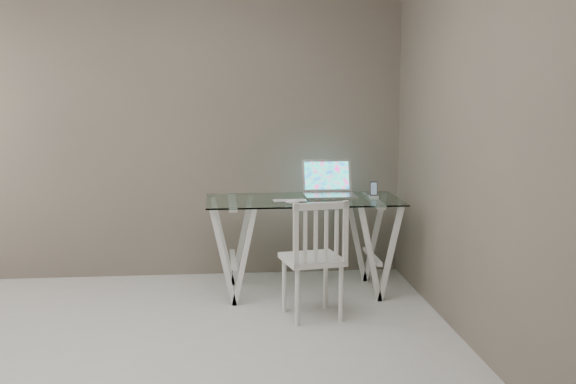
# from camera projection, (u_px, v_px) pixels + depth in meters

# --- Properties ---
(room) EXTENTS (4.50, 4.52, 2.71)m
(room) POSITION_uv_depth(u_px,v_px,m) (119.00, 68.00, 3.75)
(room) COLOR beige
(room) RESTS_ON ground
(desk) EXTENTS (1.50, 0.70, 0.75)m
(desk) POSITION_uv_depth(u_px,v_px,m) (303.00, 245.00, 5.64)
(desk) COLOR silver
(desk) RESTS_ON ground
(chair) EXTENTS (0.46, 0.46, 0.85)m
(chair) POSITION_uv_depth(u_px,v_px,m) (315.00, 254.00, 4.97)
(chair) COLOR silver
(chair) RESTS_ON ground
(laptop) EXTENTS (0.40, 0.36, 0.27)m
(laptop) POSITION_uv_depth(u_px,v_px,m) (329.00, 187.00, 5.77)
(laptop) COLOR silver
(laptop) RESTS_ON desk
(keyboard) EXTENTS (0.26, 0.11, 0.01)m
(keyboard) POSITION_uv_depth(u_px,v_px,m) (289.00, 201.00, 5.49)
(keyboard) COLOR silver
(keyboard) RESTS_ON desk
(mouse) EXTENTS (0.11, 0.07, 0.04)m
(mouse) POSITION_uv_depth(u_px,v_px,m) (293.00, 202.00, 5.36)
(mouse) COLOR white
(mouse) RESTS_ON desk
(phone_dock) EXTENTS (0.07, 0.07, 0.12)m
(phone_dock) POSITION_uv_depth(u_px,v_px,m) (374.00, 193.00, 5.66)
(phone_dock) COLOR white
(phone_dock) RESTS_ON desk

